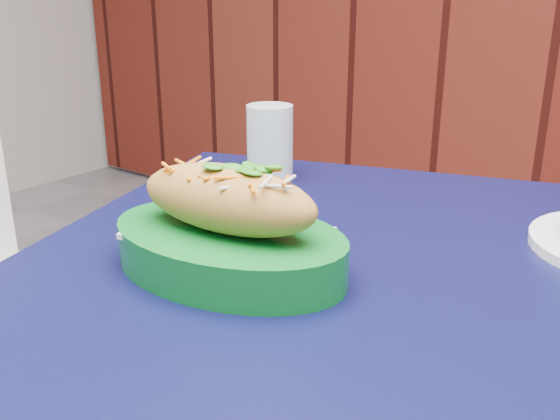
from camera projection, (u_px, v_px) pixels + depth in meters
The scene contains 3 objects.
cafe_table at pixel (377, 342), 0.69m from camera, with size 1.01×1.01×0.75m.
banh_mi_basket at pixel (228, 230), 0.65m from camera, with size 0.28×0.20×0.12m.
water_glass at pixel (270, 143), 0.96m from camera, with size 0.07×0.07×0.12m, color silver.
Camera 1 is at (0.56, 0.68, 1.03)m, focal length 40.00 mm.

